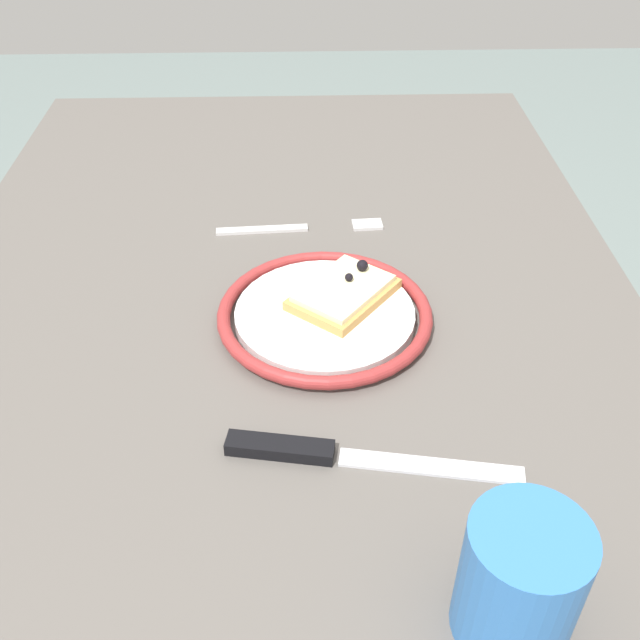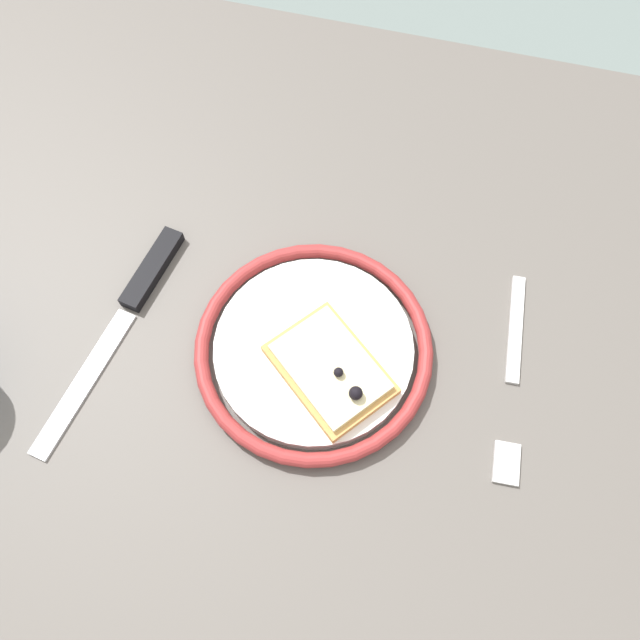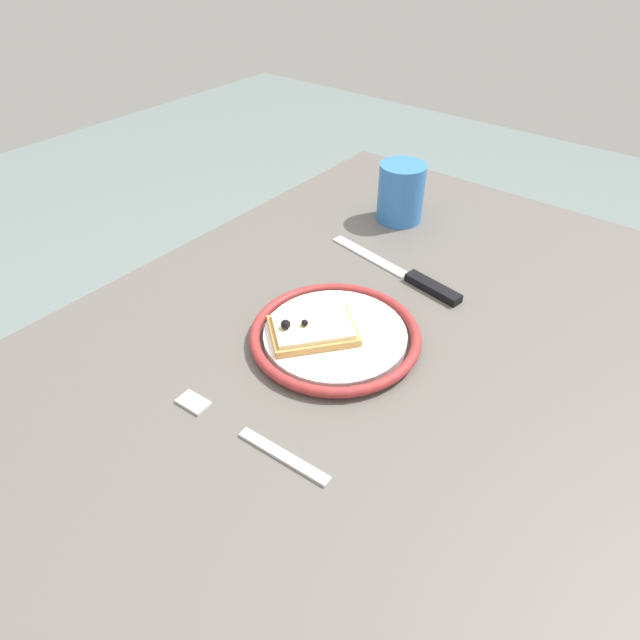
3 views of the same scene
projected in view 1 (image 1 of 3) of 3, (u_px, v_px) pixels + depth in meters
dining_table at (285, 370)px, 0.82m from camera, size 1.15×0.76×0.73m
plate at (325, 315)px, 0.74m from camera, size 0.22×0.22×0.02m
pizza_slice_near at (344, 292)px, 0.75m from camera, size 0.13×0.12×0.03m
knife at (325, 453)px, 0.60m from camera, size 0.06×0.24×0.01m
fork at (302, 228)px, 0.89m from camera, size 0.03×0.20×0.00m
cup at (520, 582)px, 0.46m from camera, size 0.08×0.08×0.10m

